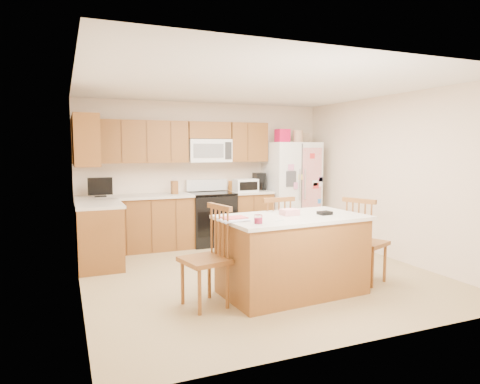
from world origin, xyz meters
name	(u,v)px	position (x,y,z in m)	size (l,w,h in m)	color
ground	(257,273)	(0.00, 0.00, 0.00)	(4.50, 4.50, 0.00)	#9E824C
room_shell	(258,167)	(0.00, 0.00, 1.44)	(4.60, 4.60, 2.52)	beige
cabinetry	(157,196)	(-0.98, 1.79, 0.91)	(3.36, 1.56, 2.15)	brown
stove	(211,218)	(0.00, 1.94, 0.47)	(0.76, 0.65, 1.13)	black
refrigerator	(291,189)	(1.57, 1.87, 0.92)	(0.90, 0.79, 2.04)	white
island	(292,254)	(0.05, -0.87, 0.46)	(1.79, 1.09, 1.01)	brown
windsor_chair_left	(207,259)	(-1.00, -0.88, 0.52)	(0.53, 0.55, 1.09)	brown
windsor_chair_back	(273,240)	(0.10, -0.26, 0.51)	(0.48, 0.46, 1.08)	brown
windsor_chair_right	(364,242)	(1.09, -0.86, 0.51)	(0.59, 0.60, 1.08)	brown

